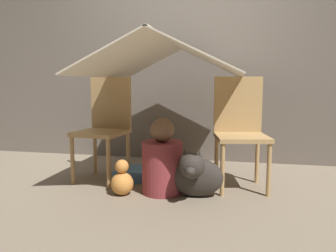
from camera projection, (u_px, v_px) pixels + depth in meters
ground_plane at (163, 192)px, 2.75m from camera, size 8.80×8.80×0.00m
wall_back at (186, 53)px, 3.79m from camera, size 7.00×0.05×2.50m
chair_left at (105, 124)px, 3.09m from camera, size 0.48×0.48×0.96m
chair_right at (240, 127)px, 2.84m from camera, size 0.50×0.50×0.96m
sheet_canopy at (168, 58)px, 2.81m from camera, size 1.28×1.46×0.32m
person_front at (162, 162)px, 2.69m from camera, size 0.34×0.34×0.63m
dog at (194, 174)px, 2.57m from camera, size 0.46×0.41×0.41m
floor_cushion at (138, 174)px, 3.11m from camera, size 0.39×0.32×0.10m
plush_toy at (122, 181)px, 2.66m from camera, size 0.19×0.19×0.29m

